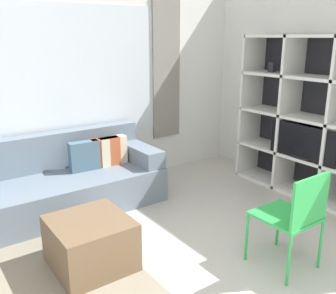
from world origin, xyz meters
name	(u,v)px	position (x,y,z in m)	size (l,w,h in m)	color
wall_back	(42,84)	(0.00, 3.30, 1.36)	(6.77, 0.11, 2.70)	white
wall_right	(318,82)	(2.82, 1.63, 1.35)	(0.07, 4.47, 2.70)	white
shelving_unit	(313,120)	(2.60, 1.50, 0.94)	(0.44, 1.93, 1.90)	#232328
couch_main	(65,183)	(0.01, 2.82, 0.30)	(2.15, 0.89, 0.82)	slate
ottoman	(91,243)	(-0.24, 1.60, 0.22)	(0.62, 0.64, 0.43)	brown
folding_chair	(295,213)	(1.11, 0.60, 0.52)	(0.44, 0.46, 0.86)	green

